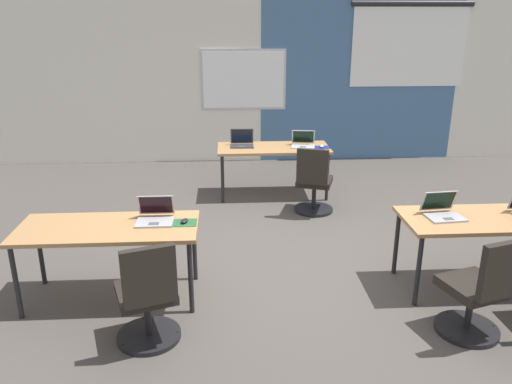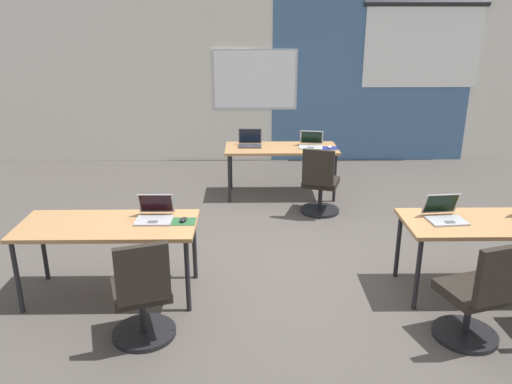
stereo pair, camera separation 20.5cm
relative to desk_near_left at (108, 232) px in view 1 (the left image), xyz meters
name	(u,v)px [view 1 (the left image)]	position (x,y,z in m)	size (l,w,h in m)	color
ground_plane	(292,262)	(1.75, 0.60, -0.66)	(24.00, 24.00, 0.00)	#47423D
back_wall_assembly	(267,81)	(1.81, 4.80, 0.75)	(10.00, 0.27, 2.80)	silver
desk_near_left	(108,232)	(0.00, 0.00, 0.00)	(1.60, 0.70, 0.72)	#A37547
desk_near_right	(488,223)	(3.50, 0.00, 0.00)	(1.60, 0.70, 0.72)	#A37547
desk_far_center	(273,151)	(1.75, 2.80, 0.00)	(1.60, 0.70, 0.72)	#A37547
laptop_far_right	(303,143)	(2.18, 2.81, 0.11)	(0.38, 0.37, 0.22)	#B7B7BC
mousepad_far_right	(322,147)	(2.44, 2.73, 0.06)	(0.22, 0.19, 0.00)	navy
mouse_far_right	(322,146)	(2.44, 2.73, 0.08)	(0.09, 0.11, 0.03)	silver
chair_far_right	(314,186)	(2.21, 2.03, -0.28)	(0.56, 0.61, 0.92)	black
laptop_near_right_inner	(443,212)	(3.08, 0.05, 0.11)	(0.36, 0.34, 0.22)	#9E9EA3
chair_near_right_inner	(479,296)	(3.07, -0.79, -0.28)	(0.55, 0.60, 0.92)	black
laptop_near_left_inner	(155,216)	(0.41, 0.10, 0.11)	(0.33, 0.32, 0.22)	#9E9EA3
mousepad_near_left_inner	(185,223)	(0.68, 0.03, 0.06)	(0.22, 0.19, 0.00)	#23512D
mouse_near_left_inner	(185,221)	(0.68, 0.03, 0.08)	(0.08, 0.11, 0.03)	black
chair_near_left_inner	(148,302)	(0.43, -0.73, -0.28)	(0.56, 0.61, 0.92)	black
laptop_far_left	(242,143)	(1.30, 2.89, 0.11)	(0.34, 0.28, 0.24)	#333338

